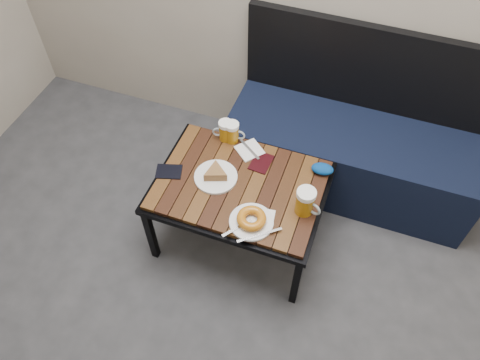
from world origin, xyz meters
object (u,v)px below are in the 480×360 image
(cafe_table, at_px, (240,189))
(knit_pouch, at_px, (322,169))
(plate_bagel, at_px, (251,220))
(passport_navy, at_px, (169,172))
(beer_mug_left, at_px, (225,130))
(beer_mug_right, at_px, (306,202))
(plate_pie, at_px, (216,175))
(bench, at_px, (351,150))
(beer_mug_centre, at_px, (232,132))
(passport_burgundy, at_px, (261,162))

(cafe_table, bearing_deg, knit_pouch, 29.96)
(cafe_table, relative_size, plate_bagel, 3.37)
(cafe_table, distance_m, passport_navy, 0.37)
(plate_bagel, relative_size, knit_pouch, 2.25)
(knit_pouch, bearing_deg, beer_mug_left, 174.49)
(beer_mug_left, height_order, beer_mug_right, beer_mug_right)
(beer_mug_right, relative_size, plate_pie, 0.67)
(cafe_table, relative_size, knit_pouch, 7.59)
(bench, xyz_separation_m, cafe_table, (-0.47, -0.59, 0.16))
(plate_pie, relative_size, passport_navy, 1.68)
(bench, height_order, beer_mug_centre, bench)
(cafe_table, bearing_deg, bench, 51.48)
(beer_mug_left, xyz_separation_m, plate_pie, (0.05, -0.27, -0.03))
(cafe_table, height_order, knit_pouch, knit_pouch)
(cafe_table, xyz_separation_m, passport_navy, (-0.36, -0.05, 0.05))
(cafe_table, relative_size, beer_mug_right, 5.81)
(beer_mug_left, distance_m, passport_navy, 0.37)
(cafe_table, xyz_separation_m, beer_mug_left, (-0.18, 0.26, 0.10))
(beer_mug_left, xyz_separation_m, beer_mug_right, (0.51, -0.31, 0.01))
(passport_navy, distance_m, knit_pouch, 0.76)
(beer_mug_centre, xyz_separation_m, plate_pie, (0.01, -0.27, -0.04))
(cafe_table, xyz_separation_m, plate_bagel, (0.13, -0.20, 0.07))
(beer_mug_centre, bearing_deg, cafe_table, -67.23)
(bench, xyz_separation_m, beer_mug_left, (-0.64, -0.33, 0.26))
(knit_pouch, bearing_deg, cafe_table, -150.04)
(beer_mug_left, distance_m, plate_pie, 0.27)
(beer_mug_right, height_order, knit_pouch, beer_mug_right)
(beer_mug_right, bearing_deg, knit_pouch, 105.19)
(beer_mug_left, bearing_deg, beer_mug_centre, 162.12)
(passport_burgundy, bearing_deg, beer_mug_centre, 157.09)
(knit_pouch, bearing_deg, plate_pie, -156.14)
(passport_burgundy, distance_m, knit_pouch, 0.31)
(beer_mug_centre, distance_m, beer_mug_right, 0.56)
(beer_mug_left, xyz_separation_m, beer_mug_centre, (0.04, 0.00, 0.00))
(passport_navy, bearing_deg, beer_mug_right, 73.39)
(plate_pie, xyz_separation_m, passport_burgundy, (0.18, 0.17, -0.02))
(knit_pouch, bearing_deg, beer_mug_centre, 173.93)
(cafe_table, relative_size, passport_burgundy, 6.33)
(bench, height_order, beer_mug_left, bench)
(plate_pie, bearing_deg, plate_bagel, -37.19)
(beer_mug_right, distance_m, passport_burgundy, 0.36)
(beer_mug_left, height_order, passport_navy, beer_mug_left)
(beer_mug_right, xyz_separation_m, plate_pie, (-0.46, 0.04, -0.05))
(beer_mug_right, relative_size, plate_bagel, 0.58)
(plate_pie, xyz_separation_m, passport_navy, (-0.23, -0.05, -0.02))
(plate_bagel, bearing_deg, cafe_table, 122.67)
(plate_bagel, distance_m, passport_navy, 0.51)
(passport_navy, bearing_deg, passport_burgundy, 100.37)
(beer_mug_centre, relative_size, plate_bagel, 0.47)
(beer_mug_right, height_order, plate_bagel, beer_mug_right)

